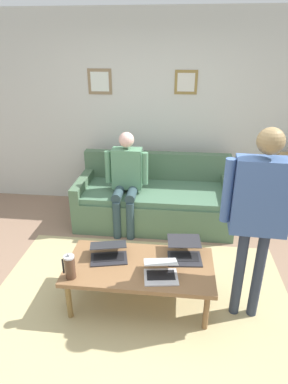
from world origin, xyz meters
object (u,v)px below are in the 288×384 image
object	(u,v)px
laptop_right	(184,252)
person_seated	(126,177)
french_press	(70,267)
laptop_left	(109,254)
person_standing	(260,206)
couch	(154,200)
laptop_center	(161,272)
coffee_table	(140,268)

from	to	relation	value
laptop_right	person_seated	size ratio (longest dim) A/B	0.30
french_press	laptop_right	bearing A→B (deg)	-157.29
laptop_left	french_press	bearing A→B (deg)	49.37
laptop_left	person_standing	world-z (taller)	person_standing
couch	laptop_left	world-z (taller)	couch
laptop_center	french_press	xyz separation A→B (m)	(0.77, 0.11, 0.07)
laptop_left	laptop_right	bearing A→B (deg)	-172.23
laptop_left	laptop_center	distance (m)	0.54
couch	laptop_left	bearing A→B (deg)	78.50
person_standing	coffee_table	bearing A→B (deg)	-2.86
couch	person_standing	distance (m)	2.06
coffee_table	laptop_center	size ratio (longest dim) A/B	4.12
laptop_right	french_press	xyz separation A→B (m)	(0.97, 0.41, 0.06)
laptop_right	couch	bearing A→B (deg)	-74.36
couch	french_press	world-z (taller)	couch
laptop_left	french_press	xyz separation A→B (m)	(0.27, 0.31, 0.07)
laptop_left	laptop_right	size ratio (longest dim) A/B	1.03
laptop_center	laptop_left	bearing A→B (deg)	-22.22
coffee_table	laptop_center	xyz separation A→B (m)	(-0.20, 0.13, 0.08)
laptop_left	laptop_right	xyz separation A→B (m)	(-0.71, -0.10, 0.01)
person_standing	person_seated	bearing A→B (deg)	-47.47
laptop_center	person_seated	xyz separation A→B (m)	(0.54, -1.49, 0.26)
laptop_center	person_seated	world-z (taller)	person_seated
couch	person_seated	size ratio (longest dim) A/B	1.60
french_press	person_standing	bearing A→B (deg)	-172.96
coffee_table	laptop_right	size ratio (longest dim) A/B	3.53
couch	laptop_center	bearing A→B (deg)	96.43
couch	french_press	distance (m)	1.93
couch	person_seated	world-z (taller)	person_seated
laptop_center	laptop_right	world-z (taller)	laptop_center
person_standing	laptop_left	bearing A→B (deg)	-5.54
couch	coffee_table	bearing A→B (deg)	89.76
laptop_center	laptop_right	xyz separation A→B (m)	(-0.20, -0.30, 0.00)
coffee_table	laptop_center	distance (m)	0.25
couch	laptop_center	distance (m)	1.74
laptop_center	person_seated	distance (m)	1.61
laptop_center	french_press	distance (m)	0.78
french_press	person_seated	world-z (taller)	person_seated
couch	person_standing	xyz separation A→B (m)	(-0.95, 1.64, 0.80)
coffee_table	laptop_left	distance (m)	0.32
coffee_table	laptop_right	world-z (taller)	laptop_right
person_standing	couch	bearing A→B (deg)	-59.86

